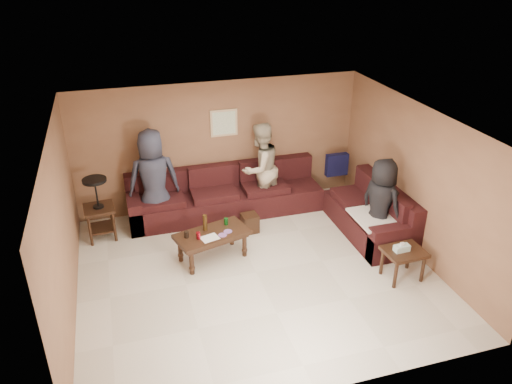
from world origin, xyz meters
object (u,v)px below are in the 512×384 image
coffee_table (212,237)px  person_left (154,180)px  end_table_left (99,208)px  person_middle (260,168)px  person_right (381,204)px  waste_bin (250,223)px  sectional_sofa (275,205)px  side_table_right (404,254)px

coffee_table → person_left: bearing=118.9°
end_table_left → person_middle: person_middle is taller
person_right → person_middle: bearing=19.3°
waste_bin → sectional_sofa: bearing=24.6°
coffee_table → person_right: (2.83, -0.39, 0.39)m
side_table_right → coffee_table: bearing=153.3°
waste_bin → person_right: bearing=-28.0°
coffee_table → sectional_sofa: bearing=33.5°
sectional_sofa → person_middle: person_middle is taller
coffee_table → waste_bin: coffee_table is taller
sectional_sofa → waste_bin: size_ratio=13.71×
side_table_right → waste_bin: bearing=132.9°
person_left → waste_bin: bearing=155.3°
sectional_sofa → coffee_table: bearing=-146.5°
side_table_right → person_right: 1.05m
person_middle → side_table_right: bearing=89.0°
coffee_table → person_right: bearing=-7.9°
side_table_right → person_right: size_ratio=0.40×
waste_bin → person_middle: bearing=60.3°
side_table_right → person_right: bearing=84.0°
end_table_left → side_table_right: 5.17m
coffee_table → waste_bin: size_ratio=3.85×
end_table_left → person_left: (1.00, 0.15, 0.33)m
end_table_left → person_middle: (3.01, 0.19, 0.29)m
person_middle → person_right: person_middle is taller
sectional_sofa → end_table_left: bearing=174.9°
coffee_table → person_left: size_ratio=0.70×
coffee_table → person_right: person_right is taller
side_table_right → person_right: (0.10, 0.98, 0.37)m
sectional_sofa → person_left: size_ratio=2.47×
end_table_left → person_left: 1.06m
side_table_right → person_left: 4.45m
waste_bin → person_middle: person_middle is taller
sectional_sofa → person_left: (-2.15, 0.44, 0.61)m
side_table_right → waste_bin: 2.79m
side_table_right → person_left: size_ratio=0.35×
coffee_table → person_left: person_left is taller
person_left → person_middle: (2.01, 0.04, -0.04)m
waste_bin → person_middle: 1.11m
side_table_right → person_left: bearing=141.9°
end_table_left → waste_bin: (2.59, -0.54, -0.44)m
sectional_sofa → side_table_right: sectional_sofa is taller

